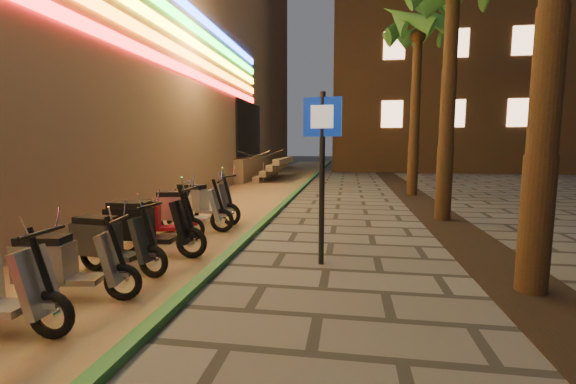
% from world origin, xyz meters
% --- Properties ---
extents(ground, '(120.00, 120.00, 0.00)m').
position_xyz_m(ground, '(0.00, 0.00, 0.00)').
color(ground, '#474442').
rests_on(ground, ground).
extents(parking_strip, '(3.40, 60.00, 0.01)m').
position_xyz_m(parking_strip, '(-2.60, 10.00, 0.01)').
color(parking_strip, '#8C7251').
rests_on(parking_strip, ground).
extents(green_curb, '(0.18, 60.00, 0.10)m').
position_xyz_m(green_curb, '(-0.90, 10.00, 0.05)').
color(green_curb, '#276931').
rests_on(green_curb, ground).
extents(planting_strip, '(1.20, 40.00, 0.02)m').
position_xyz_m(planting_strip, '(3.60, 5.00, 0.01)').
color(planting_strip, black).
rests_on(planting_strip, ground).
extents(apartment_block, '(18.00, 16.06, 25.00)m').
position_xyz_m(apartment_block, '(9.00, 32.00, 12.50)').
color(apartment_block, brown).
rests_on(apartment_block, ground).
extents(palm_d, '(2.97, 3.02, 7.16)m').
position_xyz_m(palm_d, '(3.60, 12.00, 5.94)').
color(palm_d, '#472D19').
rests_on(palm_d, ground).
extents(pedestrian_sign, '(0.61, 0.13, 2.79)m').
position_xyz_m(pedestrian_sign, '(0.73, 2.78, 1.81)').
color(pedestrian_sign, black).
rests_on(pedestrian_sign, ground).
extents(scooter_5, '(1.56, 0.64, 1.09)m').
position_xyz_m(scooter_5, '(-2.36, 0.77, 0.48)').
color(scooter_5, black).
rests_on(scooter_5, ground).
extents(scooter_6, '(1.61, 0.65, 1.13)m').
position_xyz_m(scooter_6, '(-2.44, 1.83, 0.49)').
color(scooter_6, black).
rests_on(scooter_6, ground).
extents(scooter_7, '(1.79, 0.63, 1.26)m').
position_xyz_m(scooter_7, '(-2.36, 2.72, 0.55)').
color(scooter_7, black).
rests_on(scooter_7, ground).
extents(scooter_8, '(1.56, 0.80, 1.10)m').
position_xyz_m(scooter_8, '(-2.69, 3.70, 0.48)').
color(scooter_8, black).
rests_on(scooter_8, ground).
extents(scooter_9, '(1.72, 0.74, 1.21)m').
position_xyz_m(scooter_9, '(-2.44, 4.60, 0.53)').
color(scooter_9, black).
rests_on(scooter_9, ground).
extents(scooter_10, '(1.78, 0.86, 1.26)m').
position_xyz_m(scooter_10, '(-2.49, 5.67, 0.55)').
color(scooter_10, black).
rests_on(scooter_10, ground).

